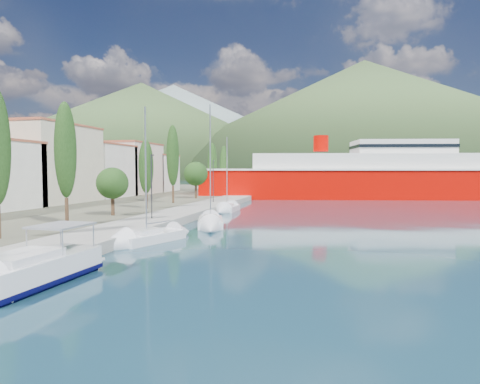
# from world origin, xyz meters

# --- Properties ---
(ground) EXTENTS (1400.00, 1400.00, 0.00)m
(ground) POSITION_xyz_m (0.00, 120.00, 0.00)
(ground) COLOR #163645
(quay) EXTENTS (5.00, 88.00, 0.80)m
(quay) POSITION_xyz_m (-9.00, 26.00, 0.40)
(quay) COLOR gray
(quay) RESTS_ON ground
(hills_far) EXTENTS (1480.00, 900.00, 180.00)m
(hills_far) POSITION_xyz_m (138.59, 618.73, 77.39)
(hills_far) COLOR gray
(hills_far) RESTS_ON ground
(hills_near) EXTENTS (1010.00, 520.00, 115.00)m
(hills_near) POSITION_xyz_m (98.04, 372.50, 49.18)
(hills_near) COLOR #3C572D
(hills_near) RESTS_ON ground
(town_buildings) EXTENTS (9.20, 69.20, 11.30)m
(town_buildings) POSITION_xyz_m (-32.00, 36.91, 5.57)
(town_buildings) COLOR beige
(town_buildings) RESTS_ON land_strip
(tree_row) EXTENTS (4.02, 61.30, 11.16)m
(tree_row) POSITION_xyz_m (-14.44, 33.30, 5.92)
(tree_row) COLOR #47301E
(tree_row) RESTS_ON land_strip
(lamp_posts) EXTENTS (0.15, 44.92, 6.06)m
(lamp_posts) POSITION_xyz_m (-9.00, 14.81, 4.08)
(lamp_posts) COLOR #2D2D33
(lamp_posts) RESTS_ON quay
(motor_cruiser) EXTENTS (3.02, 9.12, 3.32)m
(motor_cruiser) POSITION_xyz_m (-5.99, -4.85, 0.55)
(motor_cruiser) COLOR #060633
(motor_cruiser) RESTS_ON ground
(sailboat_near) EXTENTS (4.82, 7.85, 10.85)m
(sailboat_near) POSITION_xyz_m (-6.26, 6.53, 0.30)
(sailboat_near) COLOR silver
(sailboat_near) RESTS_ON ground
(sailboat_mid) EXTENTS (4.69, 8.95, 12.47)m
(sailboat_mid) POSITION_xyz_m (-3.17, 15.77, 0.30)
(sailboat_mid) COLOR silver
(sailboat_mid) RESTS_ON ground
(sailboat_far) EXTENTS (2.41, 7.26, 10.62)m
(sailboat_far) POSITION_xyz_m (-5.61, 29.99, 0.30)
(sailboat_far) COLOR silver
(sailboat_far) RESTS_ON ground
(ferry) EXTENTS (66.28, 24.79, 12.89)m
(ferry) POSITION_xyz_m (14.77, 63.07, 3.92)
(ferry) COLOR #C30700
(ferry) RESTS_ON ground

